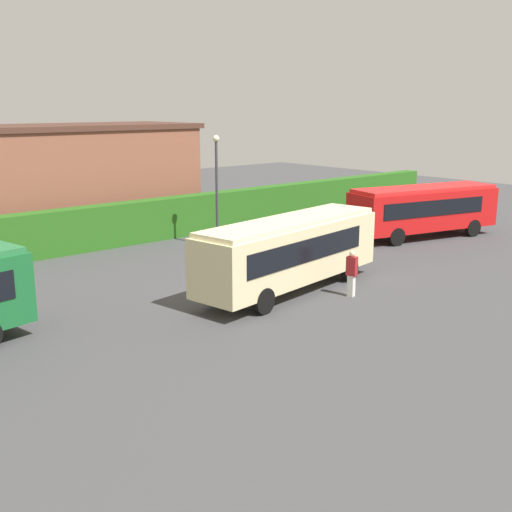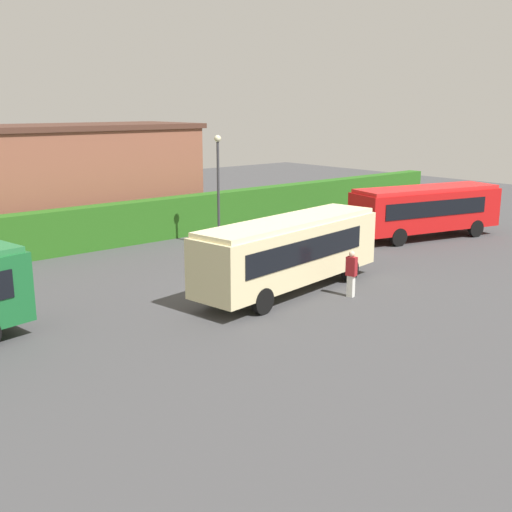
% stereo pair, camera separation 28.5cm
% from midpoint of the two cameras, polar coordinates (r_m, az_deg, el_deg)
% --- Properties ---
extents(ground_plane, '(85.44, 85.44, 0.00)m').
position_cam_midpoint_polar(ground_plane, '(26.13, -1.29, -3.16)').
color(ground_plane, '#424244').
extents(bus_cream, '(9.77, 3.68, 3.03)m').
position_cam_midpoint_polar(bus_cream, '(25.64, 3.41, 0.56)').
color(bus_cream, beige).
rests_on(bus_cream, ground_plane).
extents(bus_red, '(9.42, 4.68, 2.96)m').
position_cam_midpoint_polar(bus_red, '(37.56, 15.38, 4.20)').
color(bus_red, red).
rests_on(bus_red, ground_plane).
extents(person_center, '(0.35, 0.46, 1.89)m').
position_cam_midpoint_polar(person_center, '(25.34, 8.97, -1.48)').
color(person_center, silver).
rests_on(person_center, ground_plane).
extents(person_right, '(0.47, 0.56, 1.74)m').
position_cam_midpoint_polar(person_right, '(29.70, 3.68, 0.68)').
color(person_right, black).
rests_on(person_right, ground_plane).
extents(person_far, '(0.32, 0.50, 1.67)m').
position_cam_midpoint_polar(person_far, '(39.64, 13.41, 3.54)').
color(person_far, olive).
rests_on(person_far, ground_plane).
extents(hedge_row, '(54.72, 1.06, 2.32)m').
position_cam_midpoint_polar(hedge_row, '(34.86, -12.81, 2.72)').
color(hedge_row, '#28621A').
rests_on(hedge_row, ground_plane).
extents(depot_building, '(13.88, 6.58, 6.42)m').
position_cam_midpoint_polar(depot_building, '(39.09, -15.40, 6.77)').
color(depot_building, brown).
rests_on(depot_building, ground_plane).
extents(lamppost, '(0.36, 0.36, 5.98)m').
position_cam_midpoint_polar(lamppost, '(33.57, -3.21, 7.02)').
color(lamppost, '#38383D').
rests_on(lamppost, ground_plane).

